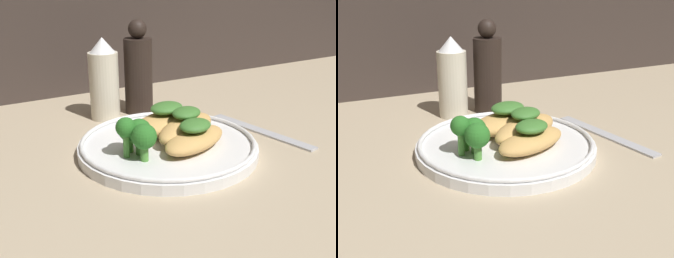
# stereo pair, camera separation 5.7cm
# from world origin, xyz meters

# --- Properties ---
(ground_plane) EXTENTS (1.80, 1.80, 0.01)m
(ground_plane) POSITION_xyz_m (0.00, 0.00, -0.01)
(ground_plane) COLOR tan
(plate) EXTENTS (0.24, 0.24, 0.02)m
(plate) POSITION_xyz_m (0.00, 0.00, 0.01)
(plate) COLOR white
(plate) RESTS_ON ground_plane
(grilled_meat_front) EXTENTS (0.12, 0.09, 0.04)m
(grilled_meat_front) POSITION_xyz_m (0.02, -0.03, 0.03)
(grilled_meat_front) COLOR tan
(grilled_meat_front) RESTS_ON plate
(grilled_meat_middle) EXTENTS (0.13, 0.10, 0.05)m
(grilled_meat_middle) POSITION_xyz_m (0.03, -0.00, 0.03)
(grilled_meat_middle) COLOR tan
(grilled_meat_middle) RESTS_ON plate
(grilled_meat_back) EXTENTS (0.13, 0.09, 0.04)m
(grilled_meat_back) POSITION_xyz_m (0.02, 0.04, 0.03)
(grilled_meat_back) COLOR tan
(grilled_meat_back) RESTS_ON plate
(broccoli_bunch) EXTENTS (0.05, 0.07, 0.05)m
(broccoli_bunch) POSITION_xyz_m (-0.06, -0.02, 0.05)
(broccoli_bunch) COLOR #4C8E38
(broccoli_bunch) RESTS_ON plate
(sauce_bottle) EXTENTS (0.05, 0.05, 0.14)m
(sauce_bottle) POSITION_xyz_m (-0.02, 0.18, 0.06)
(sauce_bottle) COLOR beige
(sauce_bottle) RESTS_ON ground_plane
(pepper_grinder) EXTENTS (0.05, 0.05, 0.16)m
(pepper_grinder) POSITION_xyz_m (0.05, 0.18, 0.07)
(pepper_grinder) COLOR black
(pepper_grinder) RESTS_ON ground_plane
(fork) EXTENTS (0.05, 0.19, 0.01)m
(fork) POSITION_xyz_m (0.16, -0.01, 0.00)
(fork) COLOR #B2B2B7
(fork) RESTS_ON ground_plane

